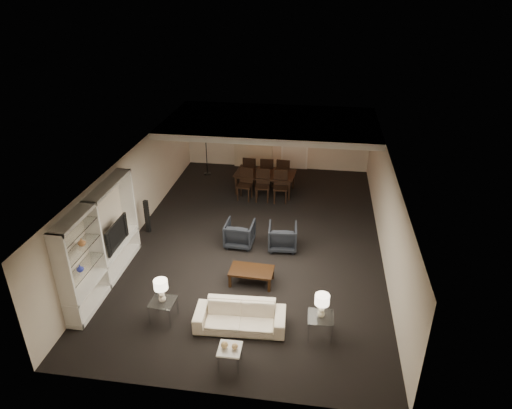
{
  "coord_description": "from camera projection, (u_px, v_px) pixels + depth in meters",
  "views": [
    {
      "loc": [
        1.64,
        -11.16,
        6.83
      ],
      "look_at": [
        0.0,
        0.0,
        1.1
      ],
      "focal_mm": 32.0,
      "sensor_mm": 36.0,
      "label": 1
    }
  ],
  "objects": [
    {
      "name": "table_lamp_right",
      "position": [
        322.0,
        306.0,
        9.29
      ],
      "size": [
        0.32,
        0.32,
        0.55
      ],
      "primitive_type": null,
      "rotation": [
        0.0,
        0.0,
        0.05
      ],
      "color": "white",
      "rests_on": "side_table_right"
    },
    {
      "name": "wall_front",
      "position": [
        209.0,
        342.0,
        7.73
      ],
      "size": [
        7.0,
        0.02,
        2.5
      ],
      "primitive_type": "cube",
      "color": "beige",
      "rests_on": "ground"
    },
    {
      "name": "chair_fl",
      "position": [
        251.0,
        170.0,
        16.35
      ],
      "size": [
        0.53,
        0.53,
        1.06
      ],
      "primitive_type": null,
      "rotation": [
        0.0,
        0.0,
        3.05
      ],
      "color": "black",
      "rests_on": "floor"
    },
    {
      "name": "television",
      "position": [
        113.0,
        234.0,
        11.27
      ],
      "size": [
        1.13,
        0.15,
        0.65
      ],
      "primitive_type": "imported",
      "rotation": [
        0.0,
        0.0,
        1.57
      ],
      "color": "black",
      "rests_on": "media_unit"
    },
    {
      "name": "chair_nl",
      "position": [
        245.0,
        185.0,
        15.2
      ],
      "size": [
        0.55,
        0.55,
        1.06
      ],
      "primitive_type": null,
      "rotation": [
        0.0,
        0.0,
        -0.13
      ],
      "color": "black",
      "rests_on": "floor"
    },
    {
      "name": "floor_speaker",
      "position": [
        147.0,
        216.0,
        13.27
      ],
      "size": [
        0.13,
        0.13,
        1.02
      ],
      "primitive_type": "cube",
      "rotation": [
        0.0,
        0.0,
        -0.21
      ],
      "color": "black",
      "rests_on": "floor"
    },
    {
      "name": "vase_amber",
      "position": [
        82.0,
        242.0,
        9.83
      ],
      "size": [
        0.17,
        0.17,
        0.18
      ],
      "primitive_type": "imported",
      "color": "#B8713D",
      "rests_on": "media_unit"
    },
    {
      "name": "painting",
      "position": [
        333.0,
        132.0,
        16.99
      ],
      "size": [
        0.95,
        0.04,
        0.65
      ],
      "primitive_type": "cube",
      "color": "#142D38",
      "rests_on": "wall_back"
    },
    {
      "name": "armchair_right",
      "position": [
        283.0,
        237.0,
        12.53
      ],
      "size": [
        0.83,
        0.85,
        0.72
      ],
      "primitive_type": "imported",
      "rotation": [
        0.0,
        0.0,
        3.21
      ],
      "color": "black",
      "rests_on": "floor"
    },
    {
      "name": "floor_lamp",
      "position": [
        206.0,
        151.0,
        16.98
      ],
      "size": [
        0.32,
        0.32,
        1.87
      ],
      "primitive_type": null,
      "rotation": [
        0.0,
        0.0,
        -0.22
      ],
      "color": "black",
      "rests_on": "floor"
    },
    {
      "name": "floor",
      "position": [
        256.0,
        238.0,
        13.15
      ],
      "size": [
        11.0,
        11.0,
        0.0
      ],
      "primitive_type": "plane",
      "color": "black",
      "rests_on": "ground"
    },
    {
      "name": "chair_nm",
      "position": [
        262.0,
        186.0,
        15.12
      ],
      "size": [
        0.52,
        0.52,
        1.06
      ],
      "primitive_type": null,
      "rotation": [
        0.0,
        0.0,
        0.05
      ],
      "color": "black",
      "rests_on": "floor"
    },
    {
      "name": "dining_table",
      "position": [
        265.0,
        183.0,
        15.77
      ],
      "size": [
        2.12,
        1.29,
        0.71
      ],
      "primitive_type": "imported",
      "rotation": [
        0.0,
        0.0,
        -0.08
      ],
      "color": "black",
      "rests_on": "floor"
    },
    {
      "name": "gold_gourd_a",
      "position": [
        225.0,
        345.0,
        8.67
      ],
      "size": [
        0.14,
        0.14,
        0.14
      ],
      "primitive_type": "sphere",
      "color": "tan",
      "rests_on": "marble_table"
    },
    {
      "name": "ceiling_soffit",
      "position": [
        271.0,
        123.0,
        15.15
      ],
      "size": [
        7.0,
        4.0,
        0.2
      ],
      "primitive_type": "cube",
      "color": "silver",
      "rests_on": "ceiling"
    },
    {
      "name": "wall_left",
      "position": [
        135.0,
        192.0,
        13.03
      ],
      "size": [
        0.02,
        11.0,
        2.5
      ],
      "primitive_type": "cube",
      "color": "beige",
      "rests_on": "ground"
    },
    {
      "name": "door",
      "position": [
        295.0,
        143.0,
        17.41
      ],
      "size": [
        0.9,
        0.05,
        2.1
      ],
      "primitive_type": "cube",
      "color": "silver",
      "rests_on": "wall_back"
    },
    {
      "name": "media_unit",
      "position": [
        101.0,
        242.0,
        10.75
      ],
      "size": [
        0.38,
        3.4,
        2.35
      ],
      "primitive_type": null,
      "color": "white",
      "rests_on": "wall_left"
    },
    {
      "name": "side_table_right",
      "position": [
        320.0,
        326.0,
        9.53
      ],
      "size": [
        0.55,
        0.55,
        0.5
      ],
      "primitive_type": null,
      "rotation": [
        0.0,
        0.0,
        0.03
      ],
      "color": "silver",
      "rests_on": "floor"
    },
    {
      "name": "marble_table",
      "position": [
        230.0,
        357.0,
        8.79
      ],
      "size": [
        0.45,
        0.45,
        0.44
      ],
      "primitive_type": null,
      "rotation": [
        0.0,
        0.0,
        0.01
      ],
      "color": "white",
      "rests_on": "floor"
    },
    {
      "name": "wall_right",
      "position": [
        386.0,
        208.0,
        12.13
      ],
      "size": [
        0.02,
        11.0,
        2.5
      ],
      "primitive_type": "cube",
      "color": "beige",
      "rests_on": "ground"
    },
    {
      "name": "chair_fm",
      "position": [
        267.0,
        171.0,
        16.27
      ],
      "size": [
        0.5,
        0.5,
        1.06
      ],
      "primitive_type": null,
      "rotation": [
        0.0,
        0.0,
        3.17
      ],
      "color": "black",
      "rests_on": "floor"
    },
    {
      "name": "table_lamp_left",
      "position": [
        161.0,
        291.0,
        9.73
      ],
      "size": [
        0.32,
        0.32,
        0.55
      ],
      "primitive_type": null,
      "rotation": [
        0.0,
        0.0,
        -0.06
      ],
      "color": "silver",
      "rests_on": "side_table_left"
    },
    {
      "name": "ceiling",
      "position": [
        256.0,
        157.0,
        12.01
      ],
      "size": [
        7.0,
        11.0,
        0.02
      ],
      "primitive_type": "cube",
      "color": "silver",
      "rests_on": "ground"
    },
    {
      "name": "chair_nr",
      "position": [
        280.0,
        187.0,
        15.04
      ],
      "size": [
        0.52,
        0.52,
        1.06
      ],
      "primitive_type": null,
      "rotation": [
        0.0,
        0.0,
        0.07
      ],
      "color": "black",
      "rests_on": "floor"
    },
    {
      "name": "wall_back",
      "position": [
        277.0,
        137.0,
        17.43
      ],
      "size": [
        7.0,
        0.02,
        2.5
      ],
      "primitive_type": "cube",
      "color": "beige",
      "rests_on": "ground"
    },
    {
      "name": "pendant_light",
      "position": [
        280.0,
        137.0,
        15.33
      ],
      "size": [
        0.52,
        0.52,
        0.24
      ],
      "primitive_type": "cylinder",
      "color": "#D8591E",
      "rests_on": "ceiling_soffit"
    },
    {
      "name": "sofa",
      "position": [
        240.0,
        317.0,
        9.74
      ],
      "size": [
        1.97,
        0.86,
        0.57
      ],
      "primitive_type": "imported",
      "rotation": [
        0.0,
        0.0,
        0.05
      ],
      "color": "beige",
      "rests_on": "floor"
    },
    {
      "name": "vase_blue",
      "position": [
        80.0,
        268.0,
        9.84
      ],
      "size": [
        0.16,
        0.16,
        0.16
      ],
      "primitive_type": "imported",
      "color": "#2A35B7",
      "rests_on": "media_unit"
    },
    {
      "name": "curtains",
      "position": [
        253.0,
        137.0,
        17.5
      ],
      "size": [
        1.5,
        0.12,
        2.4
      ],
      "primitive_type": "cube",
      "color": "beige",
      "rests_on": "wall_back"
    },
    {
      "name": "armchair_left",
      "position": [
        240.0,
        234.0,
        12.69
      ],
      "size": [
        0.8,
        0.83,
        0.72
      ],
      "primitive_type": "imported",
      "rotation": [
        0.0,
        0.0,
        3.1
      ],
      "color": "black",
      "rests_on": "floor"
    },
    {
      "name": "chair_fr",
      "position": [
        284.0,
        172.0,
        16.19
      ],
      "size": [
        0.54,
        0.54,
        1.06
      ],
      "primitive_type": null,
      "rotation": [
        0.0,
        0.0,
        3.03
      ],
      "color": "black",
      "rests_on": "floor"
    },
    {
      "name": "gold_gourd_b",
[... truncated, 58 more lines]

